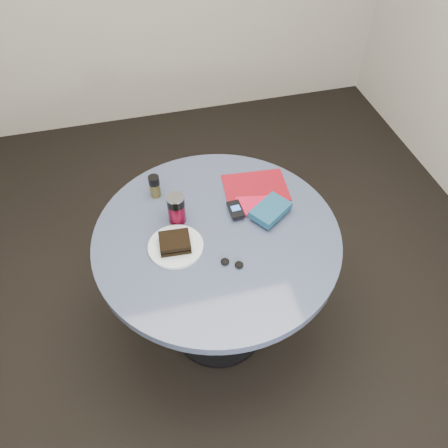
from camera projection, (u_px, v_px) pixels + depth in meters
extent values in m
plane|color=black|center=(219.00, 325.00, 2.32)|extent=(4.00, 4.00, 0.00)
cylinder|color=black|center=(219.00, 324.00, 2.31)|extent=(0.48, 0.48, 0.03)
cylinder|color=black|center=(218.00, 286.00, 2.04)|extent=(0.11, 0.11, 0.68)
cylinder|color=#37425C|center=(217.00, 237.00, 1.77)|extent=(1.00, 1.00, 0.04)
cylinder|color=silver|center=(176.00, 246.00, 1.70)|extent=(0.25, 0.25, 0.01)
cube|color=black|center=(175.00, 245.00, 1.69)|extent=(0.12, 0.11, 0.02)
cube|color=#3D2217|center=(175.00, 242.00, 1.68)|extent=(0.11, 0.09, 0.01)
cube|color=black|center=(175.00, 240.00, 1.67)|extent=(0.12, 0.11, 0.02)
cylinder|color=#580418|center=(177.00, 213.00, 1.77)|extent=(0.09, 0.09, 0.09)
cylinder|color=black|center=(176.00, 201.00, 1.72)|extent=(0.09, 0.09, 0.04)
cylinder|color=silver|center=(175.00, 198.00, 1.71)|extent=(0.09, 0.09, 0.01)
cylinder|color=#433D1C|center=(155.00, 189.00, 1.88)|extent=(0.05, 0.05, 0.07)
cylinder|color=black|center=(154.00, 180.00, 1.84)|extent=(0.06, 0.06, 0.04)
cube|color=maroon|center=(255.00, 188.00, 1.93)|extent=(0.29, 0.23, 0.00)
cube|color=red|center=(255.00, 206.00, 1.84)|extent=(0.18, 0.13, 0.01)
cube|color=navy|center=(270.00, 210.00, 1.80)|extent=(0.19, 0.18, 0.03)
cube|color=black|center=(236.00, 210.00, 1.81)|extent=(0.06, 0.10, 0.02)
cube|color=blue|center=(236.00, 208.00, 1.80)|extent=(0.04, 0.03, 0.00)
ellipsoid|color=black|center=(225.00, 262.00, 1.65)|extent=(0.05, 0.05, 0.02)
ellipsoid|color=black|center=(239.00, 265.00, 1.64)|extent=(0.05, 0.05, 0.02)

